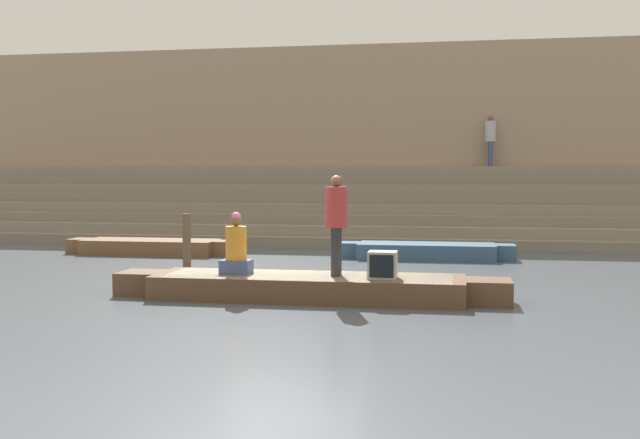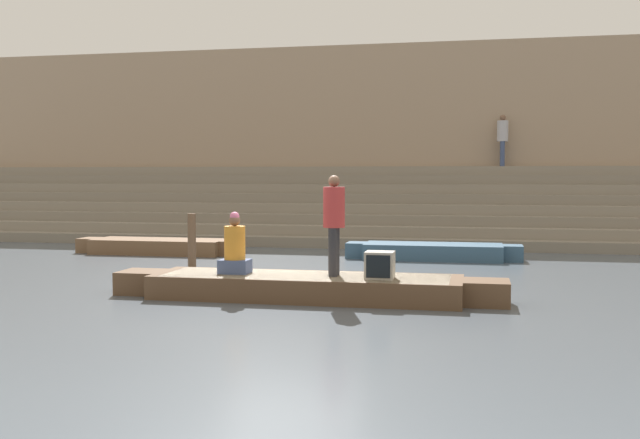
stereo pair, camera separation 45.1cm
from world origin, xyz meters
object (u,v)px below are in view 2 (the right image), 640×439
(person_rowing, at_px, (235,249))
(mooring_post, at_px, (192,241))
(person_standing, at_px, (334,218))
(tv_set, at_px, (380,265))
(moored_boat_distant, at_px, (433,251))
(rowboat_main, at_px, (306,286))
(person_on_steps, at_px, (503,137))
(moored_boat_shore, at_px, (160,246))

(person_rowing, xyz_separation_m, mooring_post, (-2.29, 3.73, -0.21))
(person_standing, distance_m, mooring_post, 5.55)
(tv_set, height_order, moored_boat_distant, tv_set)
(person_standing, height_order, moored_boat_distant, person_standing)
(person_rowing, relative_size, tv_set, 2.28)
(rowboat_main, bearing_deg, person_standing, 6.29)
(person_rowing, xyz_separation_m, person_on_steps, (5.00, 13.43, 2.60))
(person_rowing, relative_size, moored_boat_distant, 0.25)
(tv_set, bearing_deg, mooring_post, 147.13)
(moored_boat_distant, bearing_deg, person_rowing, -119.15)
(moored_boat_shore, bearing_deg, tv_set, -41.54)
(mooring_post, xyz_separation_m, person_on_steps, (7.29, 9.70, 2.81))
(mooring_post, bearing_deg, person_on_steps, 53.08)
(person_rowing, bearing_deg, mooring_post, 126.65)
(tv_set, relative_size, person_on_steps, 0.28)
(person_rowing, bearing_deg, person_standing, 6.35)
(person_standing, distance_m, person_rowing, 1.87)
(rowboat_main, bearing_deg, person_rowing, -179.91)
(moored_boat_shore, xyz_separation_m, moored_boat_distant, (7.38, 0.15, -0.00))
(rowboat_main, distance_m, mooring_post, 5.19)
(rowboat_main, bearing_deg, moored_boat_distant, 75.23)
(moored_boat_distant, distance_m, mooring_post, 6.10)
(tv_set, relative_size, moored_boat_distant, 0.11)
(rowboat_main, bearing_deg, mooring_post, 134.29)
(tv_set, relative_size, mooring_post, 0.38)
(tv_set, xyz_separation_m, mooring_post, (-4.88, 3.89, -0.01))
(rowboat_main, bearing_deg, moored_boat_shore, 131.55)
(person_rowing, xyz_separation_m, moored_boat_shore, (-4.28, 6.41, -0.62))
(tv_set, bearing_deg, person_on_steps, 85.68)
(person_standing, bearing_deg, tv_set, -15.44)
(moored_boat_shore, height_order, person_on_steps, person_on_steps)
(person_rowing, bearing_deg, tv_set, 1.64)
(moored_boat_distant, relative_size, person_on_steps, 2.57)
(tv_set, xyz_separation_m, moored_boat_distant, (0.50, 6.73, -0.42))
(moored_boat_shore, xyz_separation_m, mooring_post, (1.99, -2.68, 0.41))
(rowboat_main, distance_m, moored_boat_distant, 6.82)
(tv_set, distance_m, moored_boat_distant, 6.76)
(tv_set, distance_m, moored_boat_shore, 9.52)
(rowboat_main, height_order, person_standing, person_standing)
(person_standing, distance_m, tv_set, 1.14)
(person_standing, distance_m, moored_boat_shore, 8.88)
(tv_set, xyz_separation_m, person_on_steps, (2.40, 13.59, 2.80))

